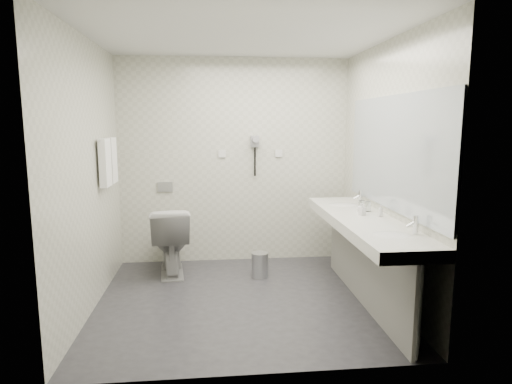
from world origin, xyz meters
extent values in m
plane|color=#2A2A2F|center=(0.00, 0.00, 0.00)|extent=(2.80, 2.80, 0.00)
plane|color=silver|center=(0.00, 0.00, 2.50)|extent=(2.80, 2.80, 0.00)
plane|color=beige|center=(0.00, 1.30, 1.25)|extent=(2.80, 0.00, 2.80)
plane|color=beige|center=(0.00, -1.30, 1.25)|extent=(2.80, 0.00, 2.80)
plane|color=beige|center=(-1.40, 0.00, 1.25)|extent=(0.00, 2.60, 2.60)
plane|color=beige|center=(1.40, 0.00, 1.25)|extent=(0.00, 2.60, 2.60)
cube|color=silver|center=(1.12, -0.20, 0.80)|extent=(0.55, 2.20, 0.10)
cube|color=gray|center=(1.15, -0.20, 0.38)|extent=(0.03, 2.15, 0.75)
cylinder|color=silver|center=(1.18, -1.24, 0.38)|extent=(0.06, 0.06, 0.75)
cylinder|color=silver|center=(1.18, 0.84, 0.38)|extent=(0.06, 0.06, 0.75)
cube|color=#B2BCC6|center=(1.39, -0.20, 1.45)|extent=(0.02, 2.20, 1.05)
ellipsoid|color=silver|center=(1.12, -0.85, 0.83)|extent=(0.40, 0.31, 0.05)
ellipsoid|color=silver|center=(1.12, 0.45, 0.83)|extent=(0.40, 0.31, 0.05)
cylinder|color=silver|center=(1.32, -0.85, 0.92)|extent=(0.04, 0.04, 0.15)
cylinder|color=silver|center=(1.32, 0.45, 0.92)|extent=(0.04, 0.04, 0.15)
imported|color=white|center=(1.14, -0.11, 0.91)|extent=(0.07, 0.07, 0.11)
imported|color=white|center=(1.18, 0.04, 0.89)|extent=(0.08, 0.08, 0.09)
imported|color=white|center=(1.29, -0.19, 0.91)|extent=(0.05, 0.05, 0.11)
cylinder|color=silver|center=(1.21, 0.09, 0.90)|extent=(0.07, 0.07, 0.11)
cylinder|color=silver|center=(1.26, 0.06, 0.90)|extent=(0.06, 0.06, 0.10)
imported|color=silver|center=(-0.77, 0.87, 0.39)|extent=(0.51, 0.81, 0.78)
cube|color=#B2B5BA|center=(-0.85, 1.29, 0.95)|extent=(0.18, 0.02, 0.12)
cylinder|color=#B2B5BA|center=(0.24, 0.63, 0.13)|extent=(0.21, 0.21, 0.27)
cylinder|color=#B2B5BA|center=(0.24, 0.63, 0.27)|extent=(0.19, 0.19, 0.02)
cylinder|color=silver|center=(-1.35, 0.55, 1.55)|extent=(0.02, 0.62, 0.02)
cube|color=white|center=(-1.34, 0.41, 1.33)|extent=(0.07, 0.24, 0.48)
cube|color=white|center=(-1.34, 0.69, 1.33)|extent=(0.07, 0.24, 0.48)
cube|color=gray|center=(0.25, 1.27, 1.50)|extent=(0.10, 0.04, 0.14)
cylinder|color=gray|center=(0.25, 1.20, 1.53)|extent=(0.08, 0.14, 0.08)
cylinder|color=black|center=(0.25, 1.26, 1.25)|extent=(0.02, 0.02, 0.35)
cube|color=silver|center=(-0.15, 1.29, 1.35)|extent=(0.09, 0.02, 0.09)
cube|color=silver|center=(0.55, 1.29, 1.35)|extent=(0.09, 0.02, 0.09)
camera|label=1|loc=(-0.28, -4.08, 1.73)|focal=30.67mm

